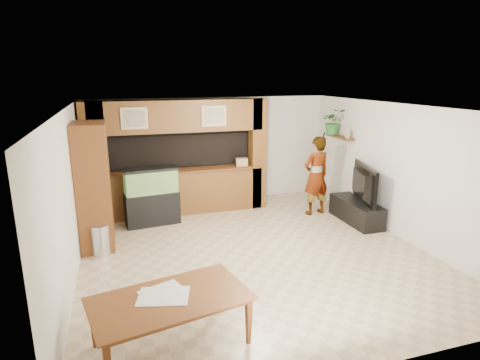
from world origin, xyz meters
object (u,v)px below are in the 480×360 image
object	(u,v)px
person	(316,176)
pantry_cabinet	(94,186)
dining_table	(172,323)
aquarium	(152,197)
television	(358,183)

from	to	relation	value
person	pantry_cabinet	bearing A→B (deg)	-5.60
pantry_cabinet	dining_table	xyz separation A→B (m)	(0.92, -3.36, -0.84)
aquarium	person	world-z (taller)	person
aquarium	television	xyz separation A→B (m)	(4.26, -1.18, 0.26)
pantry_cabinet	person	world-z (taller)	pantry_cabinet
television	person	distance (m)	0.97
aquarium	dining_table	xyz separation A→B (m)	(-0.17, -4.20, -0.29)
television	person	bearing A→B (deg)	55.15
dining_table	person	bearing A→B (deg)	32.76
pantry_cabinet	dining_table	distance (m)	3.58
person	dining_table	bearing A→B (deg)	34.07
television	dining_table	distance (m)	5.39
pantry_cabinet	television	xyz separation A→B (m)	(5.35, -0.34, -0.29)
pantry_cabinet	television	size ratio (longest dim) A/B	1.68
person	dining_table	world-z (taller)	person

